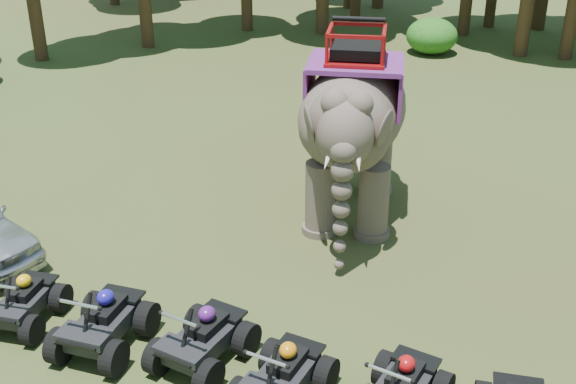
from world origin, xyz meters
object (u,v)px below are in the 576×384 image
at_px(elephant, 353,123).
at_px(atv_4, 401,383).
at_px(atv_1, 102,316).
at_px(atv_0, 22,296).
at_px(atv_2, 202,332).
at_px(atv_3, 284,369).

xyz_separation_m(elephant, atv_4, (2.83, -6.45, -1.68)).
xyz_separation_m(elephant, atv_1, (-2.52, -6.73, -1.63)).
height_order(atv_0, atv_2, atv_2).
bearing_deg(atv_1, atv_3, -5.19).
height_order(atv_0, atv_3, atv_3).
bearing_deg(elephant, atv_3, -94.59).
xyz_separation_m(atv_1, atv_2, (1.86, 0.26, -0.02)).
relative_size(elephant, atv_2, 3.09).
bearing_deg(atv_1, atv_0, 174.58).
relative_size(atv_0, atv_1, 0.88).
distance_m(elephant, atv_1, 7.37).
xyz_separation_m(atv_0, atv_1, (1.84, -0.06, 0.08)).
distance_m(elephant, atv_2, 6.71).
height_order(elephant, atv_1, elephant).
bearing_deg(atv_0, elephant, 48.55).
bearing_deg(atv_3, atv_4, 17.61).
bearing_deg(atv_2, atv_3, -4.02).
bearing_deg(atv_4, elephant, 122.62).
relative_size(elephant, atv_0, 3.42).
bearing_deg(atv_3, atv_1, -175.70).
bearing_deg(atv_3, elephant, 104.21).
height_order(elephant, atv_2, elephant).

